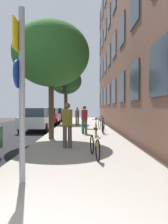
# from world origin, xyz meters

# --- Properties ---
(ground_plane) EXTENTS (41.80, 41.80, 0.00)m
(ground_plane) POSITION_xyz_m (-2.40, 15.00, 0.00)
(ground_plane) COLOR #332D28
(road_asphalt) EXTENTS (7.00, 38.00, 0.01)m
(road_asphalt) POSITION_xyz_m (-4.50, 15.00, 0.01)
(road_asphalt) COLOR black
(road_asphalt) RESTS_ON ground
(sidewalk) EXTENTS (4.20, 38.00, 0.12)m
(sidewalk) POSITION_xyz_m (1.10, 15.00, 0.06)
(sidewalk) COLOR #9E9389
(sidewalk) RESTS_ON ground
(building_facade) EXTENTS (0.56, 27.00, 14.36)m
(building_facade) POSITION_xyz_m (3.69, 14.50, 7.20)
(building_facade) COLOR brown
(building_facade) RESTS_ON ground
(sign_post) EXTENTS (0.15, 0.60, 3.51)m
(sign_post) POSITION_xyz_m (-0.15, 2.78, 2.11)
(sign_post) COLOR gray
(sign_post) RESTS_ON sidewalk
(traffic_light) EXTENTS (0.43, 0.24, 3.80)m
(traffic_light) POSITION_xyz_m (-0.55, 19.07, 2.72)
(traffic_light) COLOR black
(traffic_light) RESTS_ON sidewalk
(tree_near) EXTENTS (3.79, 3.79, 5.79)m
(tree_near) POSITION_xyz_m (-0.45, 9.34, 4.29)
(tree_near) COLOR #4C3823
(tree_near) RESTS_ON sidewalk
(tree_far) EXTENTS (3.17, 3.17, 5.60)m
(tree_far) POSITION_xyz_m (-0.55, 20.64, 4.33)
(tree_far) COLOR brown
(tree_far) RESTS_ON sidewalk
(bicycle_0) EXTENTS (0.42, 1.66, 0.92)m
(bicycle_0) POSITION_xyz_m (1.46, 5.02, 0.48)
(bicycle_0) COLOR black
(bicycle_0) RESTS_ON sidewalk
(bicycle_1) EXTENTS (0.42, 1.65, 0.98)m
(bicycle_1) POSITION_xyz_m (1.83, 10.23, 0.51)
(bicycle_1) COLOR black
(bicycle_1) RESTS_ON sidewalk
(bicycle_2) EXTENTS (0.42, 1.69, 0.94)m
(bicycle_2) POSITION_xyz_m (2.32, 11.65, 0.49)
(bicycle_2) COLOR black
(bicycle_2) RESTS_ON sidewalk
(bicycle_3) EXTENTS (0.44, 1.71, 0.97)m
(bicycle_3) POSITION_xyz_m (2.44, 13.93, 0.50)
(bicycle_3) COLOR black
(bicycle_3) RESTS_ON sidewalk
(bicycle_4) EXTENTS (0.42, 1.72, 0.97)m
(bicycle_4) POSITION_xyz_m (1.36, 15.81, 0.50)
(bicycle_4) COLOR black
(bicycle_4) RESTS_ON sidewalk
(pedestrian_0) EXTENTS (0.48, 0.48, 1.71)m
(pedestrian_0) POSITION_xyz_m (0.52, 6.68, 1.09)
(pedestrian_0) COLOR #4C4742
(pedestrian_0) RESTS_ON sidewalk
(pedestrian_1) EXTENTS (0.46, 0.46, 1.65)m
(pedestrian_1) POSITION_xyz_m (1.22, 11.50, 1.06)
(pedestrian_1) COLOR #33594C
(pedestrian_1) RESTS_ON sidewalk
(pedestrian_2) EXTENTS (0.37, 0.37, 1.56)m
(pedestrian_2) POSITION_xyz_m (0.67, 17.60, 1.01)
(pedestrian_2) COLOR olive
(pedestrian_2) RESTS_ON sidewalk
(car_1) EXTENTS (1.86, 3.94, 1.62)m
(car_1) POSITION_xyz_m (-2.09, 13.85, 0.84)
(car_1) COLOR silver
(car_1) RESTS_ON road_asphalt
(car_2) EXTENTS (1.82, 3.97, 1.62)m
(car_2) POSITION_xyz_m (-2.13, 20.25, 0.84)
(car_2) COLOR red
(car_2) RESTS_ON road_asphalt
(car_3) EXTENTS (1.89, 4.07, 1.62)m
(car_3) POSITION_xyz_m (-2.14, 26.69, 0.84)
(car_3) COLOR #19662D
(car_3) RESTS_ON road_asphalt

